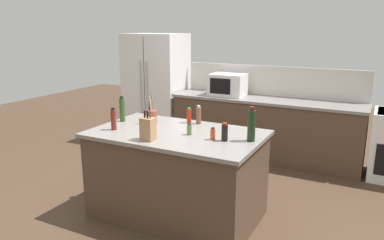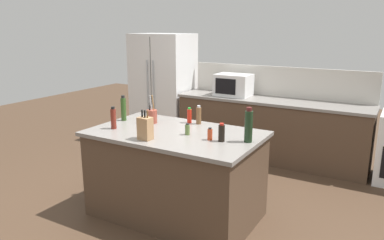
{
  "view_description": "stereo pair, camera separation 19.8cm",
  "coord_description": "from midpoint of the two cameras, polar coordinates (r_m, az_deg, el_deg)",
  "views": [
    {
      "loc": [
        1.85,
        -3.24,
        2.01
      ],
      "look_at": [
        0.0,
        0.35,
        0.99
      ],
      "focal_mm": 35.0,
      "sensor_mm": 36.0,
      "label": 1
    },
    {
      "loc": [
        2.02,
        -3.14,
        2.01
      ],
      "look_at": [
        0.0,
        0.35,
        0.99
      ],
      "focal_mm": 35.0,
      "sensor_mm": 36.0,
      "label": 2
    }
  ],
  "objects": [
    {
      "name": "spice_jar_oregano",
      "position": [
        3.77,
        0.79,
        -1.46
      ],
      "size": [
        0.05,
        0.05,
        0.12
      ],
      "color": "#567038",
      "rests_on": "kitchen_island"
    },
    {
      "name": "soy_sauce_bottle",
      "position": [
        3.57,
        6.12,
        -1.97
      ],
      "size": [
        0.06,
        0.06,
        0.18
      ],
      "color": "black",
      "rests_on": "kitchen_island"
    },
    {
      "name": "pepper_grinder",
      "position": [
        4.17,
        2.39,
        0.72
      ],
      "size": [
        0.06,
        0.06,
        0.21
      ],
      "color": "brown",
      "rests_on": "kitchen_island"
    },
    {
      "name": "back_counter_run",
      "position": [
        5.84,
        12.72,
        -1.44
      ],
      "size": [
        2.9,
        0.66,
        0.94
      ],
      "color": "#4C3828",
      "rests_on": "ground_plane"
    },
    {
      "name": "refrigerator",
      "position": [
        6.62,
        -3.54,
        4.87
      ],
      "size": [
        1.0,
        0.75,
        1.88
      ],
      "color": "white",
      "rests_on": "ground_plane"
    },
    {
      "name": "utensil_crock",
      "position": [
        4.23,
        -4.82,
        0.62
      ],
      "size": [
        0.12,
        0.12,
        0.32
      ],
      "color": "brown",
      "rests_on": "kitchen_island"
    },
    {
      "name": "microwave",
      "position": [
        5.91,
        7.28,
        5.31
      ],
      "size": [
        0.54,
        0.39,
        0.34
      ],
      "color": "white",
      "rests_on": "back_counter_run"
    },
    {
      "name": "hot_sauce_bottle",
      "position": [
        4.22,
        0.94,
        0.66
      ],
      "size": [
        0.05,
        0.05,
        0.18
      ],
      "color": "red",
      "rests_on": "kitchen_island"
    },
    {
      "name": "knife_block",
      "position": [
        3.61,
        -5.6,
        -1.26
      ],
      "size": [
        0.13,
        0.11,
        0.29
      ],
      "rotation": [
        0.0,
        0.0,
        -0.05
      ],
      "color": "#A87C54",
      "rests_on": "kitchen_island"
    },
    {
      "name": "spice_jar_paprika",
      "position": [
        3.61,
        4.32,
        -2.19
      ],
      "size": [
        0.05,
        0.05,
        0.12
      ],
      "color": "#B73D1E",
      "rests_on": "kitchen_island"
    },
    {
      "name": "wine_bottle",
      "position": [
        3.56,
        10.2,
        -0.89
      ],
      "size": [
        0.08,
        0.08,
        0.34
      ],
      "color": "black",
      "rests_on": "kitchen_island"
    },
    {
      "name": "ground_plane",
      "position": [
        4.24,
        -1.07,
        -14.12
      ],
      "size": [
        14.0,
        14.0,
        0.0
      ],
      "primitive_type": "plane",
      "color": "#473323"
    },
    {
      "name": "wall_backsplash",
      "position": [
        6.0,
        14.01,
        5.72
      ],
      "size": [
        2.86,
        0.03,
        0.46
      ],
      "primitive_type": "cube",
      "color": "beige",
      "rests_on": "back_counter_run"
    },
    {
      "name": "vinegar_bottle",
      "position": [
        4.04,
        -10.52,
        0.23
      ],
      "size": [
        0.06,
        0.06,
        0.24
      ],
      "color": "maroon",
      "rests_on": "kitchen_island"
    },
    {
      "name": "kitchen_island",
      "position": [
        4.04,
        -1.1,
        -8.22
      ],
      "size": [
        1.77,
        1.07,
        0.94
      ],
      "color": "#4C3828",
      "rests_on": "ground_plane"
    },
    {
      "name": "olive_oil_bottle",
      "position": [
        4.37,
        -9.13,
        1.7
      ],
      "size": [
        0.06,
        0.06,
        0.3
      ],
      "color": "#2D4C1E",
      "rests_on": "kitchen_island"
    }
  ]
}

